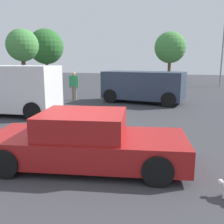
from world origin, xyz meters
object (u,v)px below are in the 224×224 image
at_px(suv_dark, 143,86).
at_px(pedestrian, 74,83).
at_px(sedan_foreground, 86,141).
at_px(light_post_near, 224,30).
at_px(van_white, 2,88).

relative_size(suv_dark, pedestrian, 2.72).
distance_m(sedan_foreground, light_post_near, 21.67).
bearing_deg(sedan_foreground, suv_dark, 81.60).
distance_m(van_white, suv_dark, 7.54).
height_order(pedestrian, light_post_near, light_post_near).
height_order(van_white, pedestrian, van_white).
height_order(suv_dark, light_post_near, light_post_near).
xyz_separation_m(sedan_foreground, light_post_near, (4.90, 20.62, 4.50)).
bearing_deg(light_post_near, van_white, -123.78).
xyz_separation_m(van_white, pedestrian, (1.41, 4.63, -0.14)).
height_order(sedan_foreground, suv_dark, suv_dark).
relative_size(van_white, pedestrian, 3.01).
height_order(suv_dark, pedestrian, suv_dark).
height_order(sedan_foreground, van_white, van_white).
bearing_deg(pedestrian, light_post_near, 129.55).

